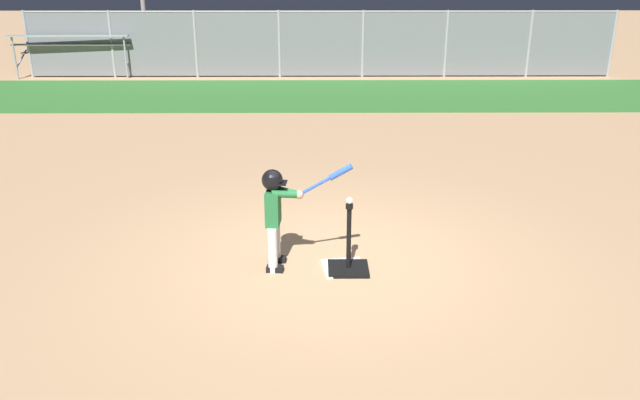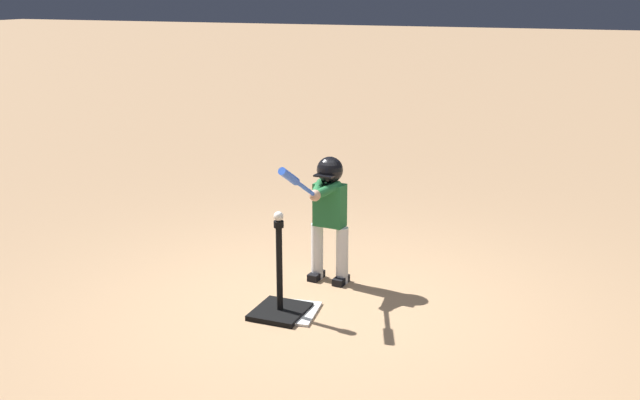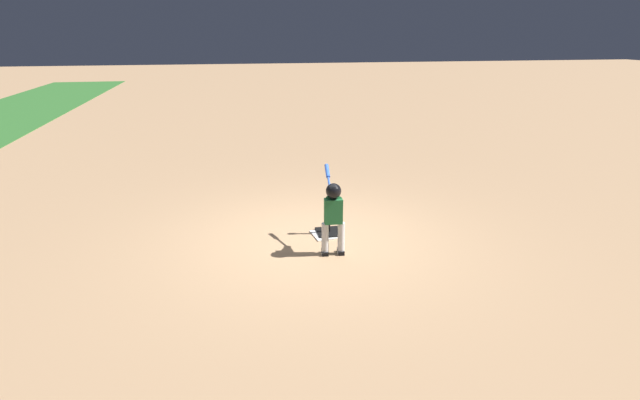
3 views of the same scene
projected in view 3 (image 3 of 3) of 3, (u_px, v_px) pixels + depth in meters
ground_plane at (314, 239)px, 7.91m from camera, size 90.00×90.00×0.00m
home_plate at (327, 234)px, 8.05m from camera, size 0.50×0.50×0.02m
batting_tee at (329, 227)px, 8.07m from camera, size 0.43×0.39×0.75m
batter_child at (333, 209)px, 7.17m from camera, size 0.94×0.35×1.17m
baseball at (329, 187)px, 7.85m from camera, size 0.07×0.07×0.07m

